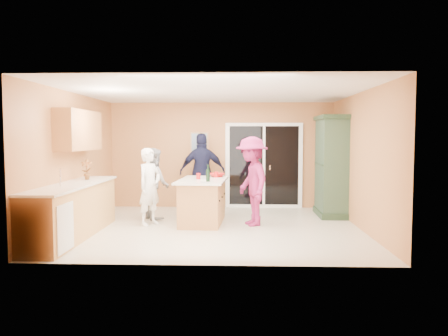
{
  "coord_description": "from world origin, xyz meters",
  "views": [
    {
      "loc": [
        0.46,
        -8.32,
        1.74
      ],
      "look_at": [
        0.15,
        0.1,
        1.15
      ],
      "focal_mm": 35.0,
      "sensor_mm": 36.0,
      "label": 1
    }
  ],
  "objects_px": {
    "green_hutch": "(332,167)",
    "woman_magenta": "(252,181)",
    "woman_white": "(150,187)",
    "woman_grey": "(154,183)",
    "kitchen_island": "(203,202)",
    "woman_navy": "(202,172)"
  },
  "relations": [
    {
      "from": "kitchen_island",
      "to": "green_hutch",
      "type": "relative_size",
      "value": 0.79
    },
    {
      "from": "kitchen_island",
      "to": "woman_white",
      "type": "relative_size",
      "value": 1.14
    },
    {
      "from": "kitchen_island",
      "to": "woman_magenta",
      "type": "height_order",
      "value": "woman_magenta"
    },
    {
      "from": "woman_grey",
      "to": "woman_magenta",
      "type": "distance_m",
      "value": 2.17
    },
    {
      "from": "woman_grey",
      "to": "woman_magenta",
      "type": "xyz_separation_m",
      "value": [
        2.07,
        -0.64,
        0.12
      ]
    },
    {
      "from": "green_hutch",
      "to": "woman_magenta",
      "type": "height_order",
      "value": "green_hutch"
    },
    {
      "from": "kitchen_island",
      "to": "woman_white",
      "type": "bearing_deg",
      "value": -163.67
    },
    {
      "from": "green_hutch",
      "to": "woman_magenta",
      "type": "bearing_deg",
      "value": -148.03
    },
    {
      "from": "woman_magenta",
      "to": "woman_white",
      "type": "bearing_deg",
      "value": -106.17
    },
    {
      "from": "green_hutch",
      "to": "woman_magenta",
      "type": "relative_size",
      "value": 1.26
    },
    {
      "from": "woman_magenta",
      "to": "woman_navy",
      "type": "bearing_deg",
      "value": -163.53
    },
    {
      "from": "kitchen_island",
      "to": "woman_white",
      "type": "xyz_separation_m",
      "value": [
        -1.04,
        -0.24,
        0.35
      ]
    },
    {
      "from": "woman_white",
      "to": "woman_magenta",
      "type": "height_order",
      "value": "woman_magenta"
    },
    {
      "from": "woman_navy",
      "to": "woman_grey",
      "type": "bearing_deg",
      "value": 36.47
    },
    {
      "from": "woman_grey",
      "to": "woman_magenta",
      "type": "height_order",
      "value": "woman_magenta"
    },
    {
      "from": "kitchen_island",
      "to": "woman_navy",
      "type": "height_order",
      "value": "woman_navy"
    },
    {
      "from": "green_hutch",
      "to": "woman_grey",
      "type": "relative_size",
      "value": 1.46
    },
    {
      "from": "green_hutch",
      "to": "kitchen_island",
      "type": "bearing_deg",
      "value": -161.9
    },
    {
      "from": "woman_white",
      "to": "woman_grey",
      "type": "bearing_deg",
      "value": 34.8
    },
    {
      "from": "green_hutch",
      "to": "woman_magenta",
      "type": "distance_m",
      "value": 2.13
    },
    {
      "from": "woman_navy",
      "to": "woman_magenta",
      "type": "xyz_separation_m",
      "value": [
        1.13,
        -1.69,
        -0.04
      ]
    },
    {
      "from": "green_hutch",
      "to": "woman_magenta",
      "type": "xyz_separation_m",
      "value": [
        -1.79,
        -1.12,
        -0.2
      ]
    }
  ]
}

